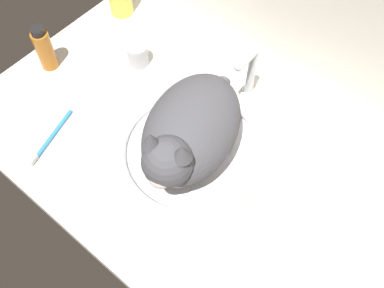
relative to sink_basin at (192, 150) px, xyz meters
The scene contains 8 objects.
countertop 6.75cm from the sink_basin, 18.55° to the left, with size 122.82×68.78×3.00cm, color silver.
backsplash_wall 41.30cm from the sink_basin, 81.22° to the left, with size 122.82×2.40×41.14cm, color silver.
sink_basin is the anchor object (origin of this frame).
faucet 22.54cm from the sink_basin, 90.00° to the left, with size 20.90×9.33×17.72cm.
cat 10.08cm from the sink_basin, 74.20° to the right, with size 27.35×37.65×19.60cm.
metal_jar 32.32cm from the sink_basin, 156.79° to the left, with size 5.71×5.71×6.56cm.
amber_bottle 48.02cm from the sink_basin, behind, with size 4.58×4.58×13.39cm.
toothbrush 34.82cm from the sink_basin, 146.41° to the right, with size 5.70×17.05×1.70cm.
Camera 1 is at (29.58, -44.29, 94.77)cm, focal length 41.71 mm.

